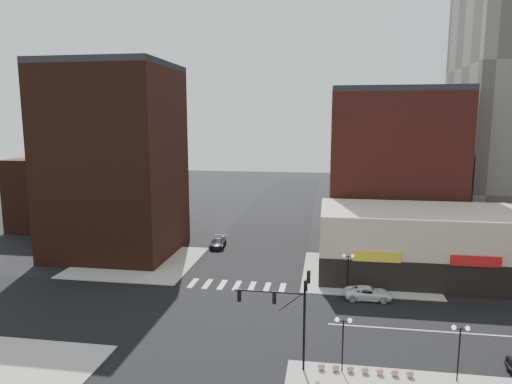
# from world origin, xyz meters

# --- Properties ---
(ground) EXTENTS (240.00, 240.00, 0.00)m
(ground) POSITION_xyz_m (0.00, 0.00, 0.00)
(ground) COLOR black
(ground) RESTS_ON ground
(road_ew) EXTENTS (200.00, 14.00, 0.02)m
(road_ew) POSITION_xyz_m (0.00, 0.00, 0.01)
(road_ew) COLOR black
(road_ew) RESTS_ON ground
(road_ns) EXTENTS (14.00, 200.00, 0.02)m
(road_ns) POSITION_xyz_m (0.00, 0.00, 0.01)
(road_ns) COLOR black
(road_ns) RESTS_ON ground
(sidewalk_nw) EXTENTS (15.00, 15.00, 0.12)m
(sidewalk_nw) POSITION_xyz_m (-14.50, 14.50, 0.06)
(sidewalk_nw) COLOR gray
(sidewalk_nw) RESTS_ON ground
(sidewalk_ne) EXTENTS (15.00, 15.00, 0.12)m
(sidewalk_ne) POSITION_xyz_m (14.50, 14.50, 0.06)
(sidewalk_ne) COLOR gray
(sidewalk_ne) RESTS_ON ground
(building_nw) EXTENTS (16.00, 15.00, 25.00)m
(building_nw) POSITION_xyz_m (-19.00, 18.50, 12.50)
(building_nw) COLOR #3A1C12
(building_nw) RESTS_ON ground
(building_nw_low) EXTENTS (20.00, 18.00, 12.00)m
(building_nw_low) POSITION_xyz_m (-32.00, 34.00, 6.00)
(building_nw_low) COLOR #3A1C12
(building_nw_low) RESTS_ON ground
(building_ne_midrise) EXTENTS (18.00, 15.00, 22.00)m
(building_ne_midrise) POSITION_xyz_m (19.00, 29.50, 11.00)
(building_ne_midrise) COLOR maroon
(building_ne_midrise) RESTS_ON ground
(building_ne_row) EXTENTS (24.20, 12.20, 8.00)m
(building_ne_row) POSITION_xyz_m (21.00, 15.00, 3.30)
(building_ne_row) COLOR beige
(building_ne_row) RESTS_ON ground
(traffic_signal) EXTENTS (5.59, 3.09, 7.77)m
(traffic_signal) POSITION_xyz_m (7.24, -7.83, 4.96)
(traffic_signal) COLOR black
(traffic_signal) RESTS_ON ground
(street_lamp_se_a) EXTENTS (1.22, 0.32, 4.16)m
(street_lamp_se_a) POSITION_xyz_m (11.00, -8.00, 3.29)
(street_lamp_se_a) COLOR black
(street_lamp_se_a) RESTS_ON sidewalk_se
(street_lamp_se_b) EXTENTS (1.22, 0.32, 4.16)m
(street_lamp_se_b) POSITION_xyz_m (19.00, -8.00, 3.29)
(street_lamp_se_b) COLOR black
(street_lamp_se_b) RESTS_ON sidewalk_se
(street_lamp_ne) EXTENTS (1.22, 0.32, 4.16)m
(street_lamp_ne) POSITION_xyz_m (12.00, 8.00, 3.29)
(street_lamp_ne) COLOR black
(street_lamp_ne) RESTS_ON sidewalk_ne
(bollard_row) EXTENTS (6.83, 0.53, 0.53)m
(bollard_row) POSITION_xyz_m (12.65, -8.00, 0.39)
(bollard_row) COLOR #9E786D
(bollard_row) RESTS_ON sidewalk_se
(white_suv) EXTENTS (4.90, 2.36, 1.35)m
(white_suv) POSITION_xyz_m (14.08, 6.50, 0.67)
(white_suv) COLOR white
(white_suv) RESTS_ON ground
(dark_sedan_north) EXTENTS (2.37, 5.03, 1.42)m
(dark_sedan_north) POSITION_xyz_m (-5.85, 22.98, 0.71)
(dark_sedan_north) COLOR black
(dark_sedan_north) RESTS_ON ground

